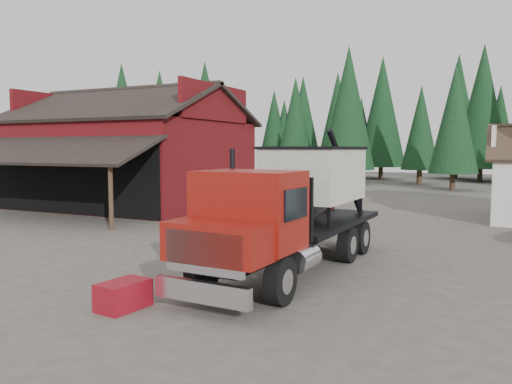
% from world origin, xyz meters
% --- Properties ---
extents(ground, '(120.00, 120.00, 0.00)m').
position_xyz_m(ground, '(0.00, 0.00, 0.00)').
color(ground, '#4B433B').
rests_on(ground, ground).
extents(red_barn, '(12.80, 13.63, 7.18)m').
position_xyz_m(red_barn, '(-11.00, 9.90, 2.69)').
color(red_barn, maroon).
rests_on(red_barn, ground).
extents(conifer_backdrop, '(76.00, 16.00, 16.00)m').
position_xyz_m(conifer_backdrop, '(0.00, 42.00, 0.00)').
color(conifer_backdrop, black).
rests_on(conifer_backdrop, ground).
extents(near_pine_a, '(4.40, 4.40, 11.40)m').
position_xyz_m(near_pine_a, '(-22.00, 28.00, 6.39)').
color(near_pine_a, '#382619').
rests_on(near_pine_a, ground).
extents(near_pine_b, '(3.96, 3.96, 10.40)m').
position_xyz_m(near_pine_b, '(6.00, 30.00, 5.89)').
color(near_pine_b, '#382619').
rests_on(near_pine_b, ground).
extents(near_pine_d, '(5.28, 5.28, 13.40)m').
position_xyz_m(near_pine_d, '(-4.00, 34.00, 7.39)').
color(near_pine_d, '#382619').
rests_on(near_pine_d, ground).
extents(feed_truck, '(2.86, 9.12, 4.07)m').
position_xyz_m(feed_truck, '(4.01, -1.27, 1.90)').
color(feed_truck, black).
rests_on(feed_truck, ground).
extents(equip_box, '(0.83, 1.18, 0.60)m').
position_xyz_m(equip_box, '(1.93, -6.00, 0.30)').
color(equip_box, maroon).
rests_on(equip_box, ground).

